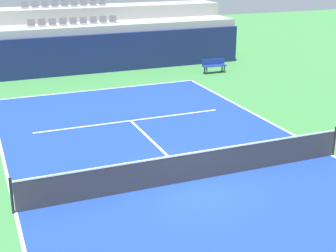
# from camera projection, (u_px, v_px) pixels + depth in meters

# --- Properties ---
(ground_plane) EXTENTS (80.00, 80.00, 0.00)m
(ground_plane) POSITION_uv_depth(u_px,v_px,m) (193.00, 181.00, 15.53)
(ground_plane) COLOR #387A3D
(court_surface) EXTENTS (11.00, 24.00, 0.01)m
(court_surface) POSITION_uv_depth(u_px,v_px,m) (193.00, 181.00, 15.53)
(court_surface) COLOR navy
(court_surface) RESTS_ON ground_plane
(baseline_far) EXTENTS (11.00, 0.10, 0.00)m
(baseline_far) POSITION_uv_depth(u_px,v_px,m) (98.00, 90.00, 25.97)
(baseline_far) COLOR white
(baseline_far) RESTS_ON court_surface
(sideline_left) EXTENTS (0.10, 24.00, 0.00)m
(sideline_left) POSITION_uv_depth(u_px,v_px,m) (16.00, 213.00, 13.58)
(sideline_left) COLOR white
(sideline_left) RESTS_ON court_surface
(sideline_right) EXTENTS (0.10, 24.00, 0.00)m
(sideline_right) POSITION_uv_depth(u_px,v_px,m) (332.00, 155.00, 17.47)
(sideline_right) COLOR white
(sideline_right) RESTS_ON court_surface
(service_line_far) EXTENTS (8.26, 0.10, 0.00)m
(service_line_far) POSITION_uv_depth(u_px,v_px,m) (131.00, 121.00, 21.12)
(service_line_far) COLOR white
(service_line_far) RESTS_ON court_surface
(centre_service_line) EXTENTS (0.10, 6.40, 0.00)m
(centre_service_line) POSITION_uv_depth(u_px,v_px,m) (157.00, 146.00, 18.32)
(centre_service_line) COLOR white
(centre_service_line) RESTS_ON court_surface
(back_wall) EXTENTS (20.95, 0.30, 2.33)m
(back_wall) POSITION_uv_depth(u_px,v_px,m) (81.00, 55.00, 29.01)
(back_wall) COLOR navy
(back_wall) RESTS_ON ground_plane
(stands_tier_lower) EXTENTS (20.95, 2.40, 2.77)m
(stands_tier_lower) POSITION_uv_depth(u_px,v_px,m) (75.00, 48.00, 30.12)
(stands_tier_lower) COLOR #9E9E99
(stands_tier_lower) RESTS_ON ground_plane
(stands_tier_upper) EXTENTS (20.95, 2.40, 3.62)m
(stands_tier_upper) POSITION_uv_depth(u_px,v_px,m) (67.00, 35.00, 32.08)
(stands_tier_upper) COLOR #9E9E99
(stands_tier_upper) RESTS_ON ground_plane
(seating_row_lower) EXTENTS (5.44, 0.44, 0.44)m
(seating_row_lower) POSITION_uv_depth(u_px,v_px,m) (74.00, 23.00, 29.71)
(seating_row_lower) COLOR slate
(seating_row_lower) RESTS_ON stands_tier_lower
(seating_row_upper) EXTENTS (5.44, 0.44, 0.44)m
(seating_row_upper) POSITION_uv_depth(u_px,v_px,m) (65.00, 5.00, 31.52)
(seating_row_upper) COLOR slate
(seating_row_upper) RESTS_ON stands_tier_upper
(tennis_net) EXTENTS (11.08, 0.08, 1.07)m
(tennis_net) POSITION_uv_depth(u_px,v_px,m) (194.00, 166.00, 15.36)
(tennis_net) COLOR black
(tennis_net) RESTS_ON court_surface
(player_bench) EXTENTS (1.50, 0.40, 0.85)m
(player_bench) POSITION_uv_depth(u_px,v_px,m) (214.00, 65.00, 29.57)
(player_bench) COLOR navy
(player_bench) RESTS_ON ground_plane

